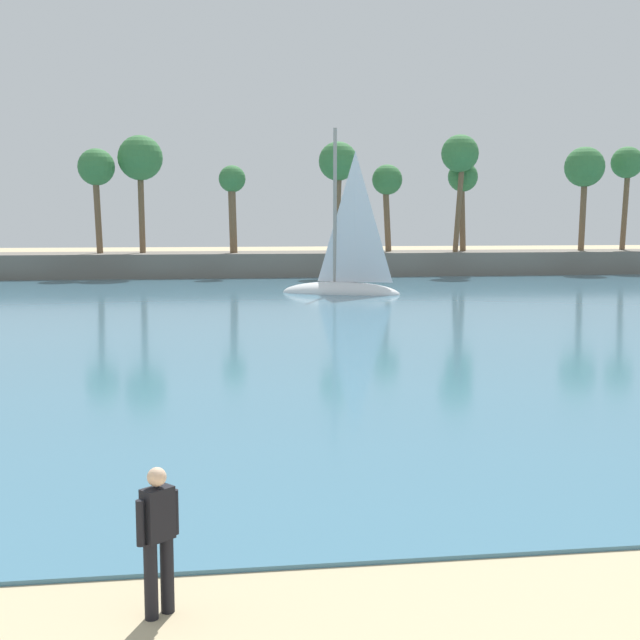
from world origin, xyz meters
name	(u,v)px	position (x,y,z in m)	size (l,w,h in m)	color
sea	(237,283)	(0.00, 55.27, 0.03)	(220.00, 94.14, 0.06)	teal
palm_headland	(232,244)	(-0.03, 62.38, 2.45)	(102.89, 6.20, 12.27)	slate
person_at_waterline	(158,537)	(-2.93, 7.20, 0.89)	(0.44, 0.39, 1.67)	black
sailboat_near_shore	(343,278)	(5.66, 45.82, 0.96)	(7.14, 4.68, 10.00)	white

